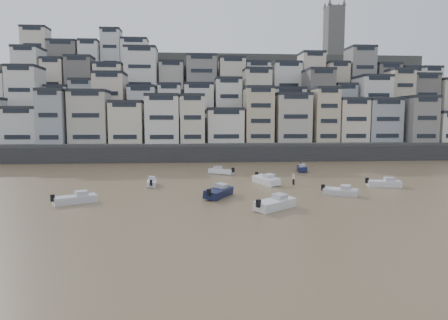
{
  "coord_description": "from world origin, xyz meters",
  "views": [
    {
      "loc": [
        3.24,
        -25.3,
        9.74
      ],
      "look_at": [
        7.7,
        30.0,
        4.0
      ],
      "focal_mm": 32.0,
      "sensor_mm": 36.0,
      "label": 1
    }
  ],
  "objects": [
    {
      "name": "boat_e",
      "position": [
        14.26,
        33.04,
        0.83
      ],
      "size": [
        3.93,
        6.38,
        1.65
      ],
      "primitive_type": null,
      "rotation": [
        0.0,
        0.0,
        -1.22
      ],
      "color": "white",
      "rests_on": "ground"
    },
    {
      "name": "boat_f",
      "position": [
        -2.66,
        32.93,
        0.61
      ],
      "size": [
        1.72,
        4.57,
        1.22
      ],
      "primitive_type": null,
      "rotation": [
        0.0,
        0.0,
        1.63
      ],
      "color": "silver",
      "rests_on": "ground"
    },
    {
      "name": "boat_a",
      "position": [
        12.17,
        16.52,
        0.81
      ],
      "size": [
        5.77,
        5.32,
        1.62
      ],
      "primitive_type": null,
      "rotation": [
        0.0,
        0.0,
        0.71
      ],
      "color": "white",
      "rests_on": "ground"
    },
    {
      "name": "boat_j",
      "position": [
        -10.26,
        21.3,
        0.71
      ],
      "size": [
        5.39,
        4.01,
        1.42
      ],
      "primitive_type": null,
      "rotation": [
        0.0,
        0.0,
        0.5
      ],
      "color": "silver",
      "rests_on": "ground"
    },
    {
      "name": "harbor_wall",
      "position": [
        10.0,
        65.0,
        1.75
      ],
      "size": [
        140.0,
        3.0,
        3.5
      ],
      "primitive_type": "cube",
      "color": "#38383A",
      "rests_on": "ground"
    },
    {
      "name": "person_pink",
      "position": [
        18.26,
        32.29,
        0.87
      ],
      "size": [
        0.44,
        0.44,
        1.74
      ],
      "primitive_type": null,
      "color": "beige",
      "rests_on": "ground"
    },
    {
      "name": "boat_i",
      "position": [
        23.67,
        47.14,
        0.71
      ],
      "size": [
        2.61,
        5.43,
        1.42
      ],
      "primitive_type": null,
      "rotation": [
        0.0,
        0.0,
        -1.75
      ],
      "color": "#13193E",
      "rests_on": "ground"
    },
    {
      "name": "boat_d",
      "position": [
        30.8,
        29.41,
        0.7
      ],
      "size": [
        5.32,
        2.54,
        1.39
      ],
      "primitive_type": null,
      "rotation": [
        0.0,
        0.0,
        -0.18
      ],
      "color": "silver",
      "rests_on": "ground"
    },
    {
      "name": "boat_h",
      "position": [
        8.37,
        44.56,
        0.69
      ],
      "size": [
        5.12,
        4.22,
        1.38
      ],
      "primitive_type": null,
      "rotation": [
        0.0,
        0.0,
        2.54
      ],
      "color": "white",
      "rests_on": "ground"
    },
    {
      "name": "boat_c",
      "position": [
        6.54,
        23.7,
        0.8
      ],
      "size": [
        4.55,
        6.09,
        1.61
      ],
      "primitive_type": null,
      "rotation": [
        0.0,
        0.0,
        1.06
      ],
      "color": "#121939",
      "rests_on": "ground"
    },
    {
      "name": "boat_b",
      "position": [
        22.11,
        23.53,
        0.64
      ],
      "size": [
        4.8,
        3.68,
        1.27
      ],
      "primitive_type": null,
      "rotation": [
        0.0,
        0.0,
        -0.53
      ],
      "color": "silver",
      "rests_on": "ground"
    },
    {
      "name": "hillside",
      "position": [
        14.73,
        104.84,
        13.01
      ],
      "size": [
        141.04,
        66.0,
        50.0
      ],
      "color": "#4C4C47",
      "rests_on": "ground"
    },
    {
      "name": "ground",
      "position": [
        0.0,
        0.0,
        0.0
      ],
      "size": [
        400.0,
        400.0,
        0.0
      ],
      "primitive_type": "plane",
      "color": "olive",
      "rests_on": "ground"
    }
  ]
}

